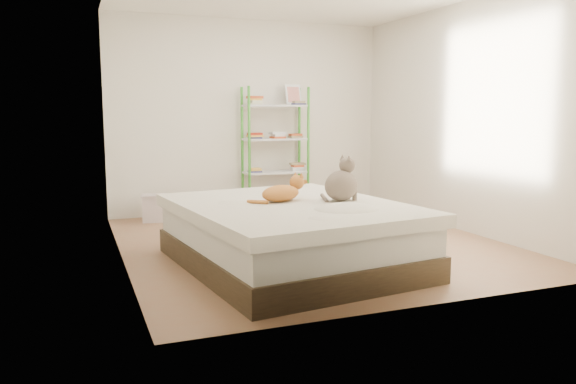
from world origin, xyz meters
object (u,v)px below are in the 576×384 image
cardboard_box (268,215)px  white_bin (154,208)px  grey_cat (341,179)px  shelf_unit (276,153)px  bed (290,234)px  orange_cat (281,191)px

cardboard_box → white_bin: (-1.18, 0.99, -0.00)m
grey_cat → shelf_unit: bearing=-22.9°
grey_cat → white_bin: grey_cat is taller
bed → orange_cat: 0.40m
bed → grey_cat: grey_cat is taller
shelf_unit → white_bin: bearing=-176.2°
bed → white_bin: bearing=101.3°
bed → cardboard_box: bed is taller
shelf_unit → orange_cat: bearing=-109.0°
cardboard_box → white_bin: size_ratio=1.47×
orange_cat → grey_cat: 0.56m
bed → cardboard_box: bearing=70.7°
shelf_unit → white_bin: size_ratio=5.10×
grey_cat → white_bin: 2.96m
bed → grey_cat: 0.68m
orange_cat → cardboard_box: 1.56m
orange_cat → shelf_unit: size_ratio=0.27×
grey_cat → cardboard_box: grey_cat is taller
orange_cat → cardboard_box: (0.38, 1.43, -0.49)m
shelf_unit → white_bin: 1.79m
white_bin → shelf_unit: bearing=3.8°
bed → shelf_unit: bearing=65.5°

